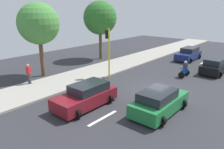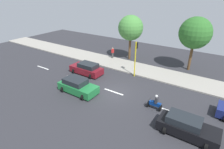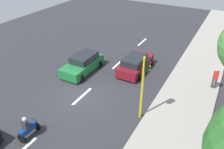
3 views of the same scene
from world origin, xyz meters
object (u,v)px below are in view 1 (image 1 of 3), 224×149
at_px(motorcycle, 185,70).
at_px(street_tree_north, 39,24).
at_px(car_black, 215,66).
at_px(traffic_light_corner, 108,46).
at_px(car_dark_blue, 189,54).
at_px(street_tree_south, 100,18).
at_px(car_green, 159,102).
at_px(car_maroon, 86,96).
at_px(pedestrian_near_signal, 29,73).

xyz_separation_m(motorcycle, street_tree_north, (10.43, 8.38, 4.22)).
relative_size(car_black, traffic_light_corner, 0.98).
bearing_deg(car_dark_blue, street_tree_south, 37.22).
distance_m(car_green, car_maroon, 4.68).
distance_m(car_dark_blue, traffic_light_corner, 12.49).
bearing_deg(pedestrian_near_signal, car_dark_blue, -110.28).
bearing_deg(car_maroon, car_green, -151.32).
bearing_deg(car_dark_blue, street_tree_north, 62.71).
xyz_separation_m(car_green, traffic_light_corner, (6.99, -3.27, 2.22)).
relative_size(car_dark_blue, street_tree_north, 0.66).
distance_m(car_green, car_dark_blue, 15.76).
bearing_deg(car_maroon, pedestrian_near_signal, 2.57).
bearing_deg(car_dark_blue, motorcycle, 108.70).
bearing_deg(traffic_light_corner, street_tree_south, -41.77).
bearing_deg(car_maroon, street_tree_north, -13.61).
xyz_separation_m(car_maroon, motorcycle, (-2.41, -10.32, -0.07)).
relative_size(car_black, car_dark_blue, 1.00).
distance_m(pedestrian_near_signal, street_tree_south, 11.99).
distance_m(street_tree_north, street_tree_south, 8.89).
distance_m(car_black, pedestrian_near_signal, 17.54).
xyz_separation_m(car_black, pedestrian_near_signal, (10.76, 13.85, 0.35)).
bearing_deg(street_tree_north, car_green, -178.55).
xyz_separation_m(traffic_light_corner, street_tree_south, (5.91, -5.27, 2.13)).
xyz_separation_m(traffic_light_corner, street_tree_north, (5.13, 3.58, 1.93)).
bearing_deg(pedestrian_near_signal, motorcycle, -130.22).
relative_size(motorcycle, street_tree_north, 0.23).
xyz_separation_m(car_maroon, traffic_light_corner, (2.89, -5.52, 2.22)).
xyz_separation_m(car_green, street_tree_north, (12.13, 0.31, 4.15)).
bearing_deg(car_black, traffic_light_corner, 48.64).
bearing_deg(car_green, motorcycle, -78.11).
xyz_separation_m(car_black, car_maroon, (4.19, 13.56, 0.00)).
distance_m(car_dark_blue, street_tree_south, 11.85).
bearing_deg(street_tree_north, motorcycle, -141.21).
height_order(car_green, street_tree_north, street_tree_north).
height_order(car_maroon, traffic_light_corner, traffic_light_corner).
relative_size(car_black, street_tree_south, 0.62).
height_order(car_dark_blue, pedestrian_near_signal, pedestrian_near_signal).
xyz_separation_m(car_maroon, car_dark_blue, (0.01, -17.46, -0.00)).
bearing_deg(car_dark_blue, car_black, 137.05).
distance_m(car_maroon, traffic_light_corner, 6.61).
distance_m(car_green, street_tree_north, 12.82).
distance_m(motorcycle, pedestrian_near_signal, 13.91).
height_order(pedestrian_near_signal, traffic_light_corner, traffic_light_corner).
distance_m(car_dark_blue, street_tree_north, 17.95).
bearing_deg(traffic_light_corner, street_tree_north, 34.86).
bearing_deg(traffic_light_corner, motorcycle, -137.77).
distance_m(car_dark_blue, pedestrian_near_signal, 18.94).
xyz_separation_m(car_dark_blue, street_tree_south, (8.78, 6.67, 4.34)).
xyz_separation_m(motorcycle, traffic_light_corner, (5.29, 4.81, 2.29)).
height_order(motorcycle, street_tree_north, street_tree_north).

